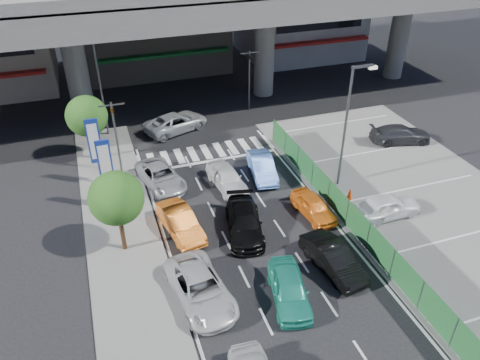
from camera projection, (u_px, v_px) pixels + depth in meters
name	position (u px, v px, depth m)	size (l,w,h in m)	color
ground	(274.00, 269.00, 23.95)	(120.00, 120.00, 0.00)	black
parking_lot	(428.00, 206.00, 28.52)	(12.00, 28.00, 0.06)	slate
sidewalk_left	(125.00, 249.00, 25.19)	(4.00, 30.00, 0.12)	slate
fence_run	(356.00, 223.00, 25.70)	(0.16, 22.00, 1.80)	#1D5528
expressway	(171.00, 1.00, 36.70)	(64.00, 14.00, 10.75)	slate
traffic_light_left	(114.00, 121.00, 29.67)	(1.60, 1.24, 5.20)	#595B60
traffic_light_right	(249.00, 66.00, 38.42)	(1.60, 1.24, 5.20)	#595B60
street_lamp_right	(349.00, 118.00, 28.09)	(1.65, 0.22, 8.00)	#595B60
street_lamp_left	(101.00, 76.00, 33.96)	(1.65, 0.22, 8.00)	#595B60
signboard_near	(106.00, 166.00, 26.69)	(0.80, 0.14, 4.70)	#595B60
signboard_far	(94.00, 143.00, 28.96)	(0.80, 0.14, 4.70)	#595B60
tree_near	(116.00, 198.00, 23.39)	(2.80, 2.80, 4.80)	#382314
tree_far	(87.00, 116.00, 31.52)	(2.80, 2.80, 4.80)	#382314
sedan_white_mid_left	(200.00, 288.00, 21.90)	(2.29, 4.97, 1.38)	silver
taxi_teal_mid	(289.00, 289.00, 21.88)	(1.63, 4.05, 1.38)	teal
hatch_black_mid_right	(333.00, 258.00, 23.64)	(1.46, 4.19, 1.38)	black
taxi_orange_left	(180.00, 222.00, 26.13)	(1.46, 4.19, 1.38)	orange
sedan_black_mid	(244.00, 222.00, 26.17)	(1.90, 4.67, 1.36)	black
taxi_orange_right	(314.00, 206.00, 27.52)	(1.44, 3.58, 1.22)	orange
wagon_silver_front_left	(161.00, 176.00, 30.25)	(2.12, 4.61, 1.28)	#A1A3A9
sedan_white_front_mid	(227.00, 178.00, 30.04)	(1.63, 4.05, 1.38)	silver
kei_truck_front_right	(262.00, 167.00, 31.19)	(1.42, 4.08, 1.34)	#5888E9
crossing_wagon_silver	(176.00, 122.00, 36.81)	(2.36, 5.12, 1.42)	#B6B9BF
parked_sedan_white	(387.00, 206.00, 27.29)	(1.65, 4.10, 1.40)	white
parked_sedan_dgrey	(401.00, 134.00, 35.09)	(1.84, 4.54, 1.32)	#2B2C30
traffic_cone	(350.00, 194.00, 28.94)	(0.39, 0.39, 0.76)	red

